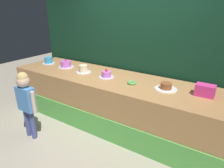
% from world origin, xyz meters
% --- Properties ---
extents(ground_plane, '(12.00, 12.00, 0.00)m').
position_xyz_m(ground_plane, '(0.00, 0.00, 0.00)').
color(ground_plane, '#ADA38E').
extents(stage_platform, '(4.39, 1.08, 0.88)m').
position_xyz_m(stage_platform, '(0.00, 0.52, 0.44)').
color(stage_platform, '#B27F4C').
rests_on(stage_platform, ground_plane).
extents(curtain_backdrop, '(4.78, 0.08, 2.71)m').
position_xyz_m(curtain_backdrop, '(0.00, 1.16, 1.36)').
color(curtain_backdrop, '#113823').
rests_on(curtain_backdrop, ground_plane).
extents(child_figure, '(0.44, 0.20, 1.14)m').
position_xyz_m(child_figure, '(-1.04, -0.61, 0.74)').
color(child_figure, '#3F4C8C').
rests_on(child_figure, ground_plane).
extents(pink_box, '(0.26, 0.16, 0.17)m').
position_xyz_m(pink_box, '(1.33, 0.60, 0.97)').
color(pink_box, '#E1368C').
rests_on(pink_box, stage_platform).
extents(donut, '(0.15, 0.15, 0.04)m').
position_xyz_m(donut, '(0.27, 0.45, 0.90)').
color(donut, '#59B259').
rests_on(donut, stage_platform).
extents(cake_far_left, '(0.27, 0.27, 0.13)m').
position_xyz_m(cake_far_left, '(-1.86, 0.57, 0.94)').
color(cake_far_left, silver).
rests_on(cake_far_left, stage_platform).
extents(cake_left, '(0.32, 0.32, 0.17)m').
position_xyz_m(cake_left, '(-1.33, 0.57, 0.94)').
color(cake_left, silver).
rests_on(cake_left, stage_platform).
extents(cake_center_left, '(0.29, 0.29, 0.14)m').
position_xyz_m(cake_center_left, '(-0.80, 0.50, 0.94)').
color(cake_center_left, silver).
rests_on(cake_center_left, stage_platform).
extents(cake_center_right, '(0.27, 0.27, 0.15)m').
position_xyz_m(cake_center_right, '(-0.27, 0.50, 0.93)').
color(cake_center_right, silver).
rests_on(cake_center_right, stage_platform).
extents(cake_right, '(0.34, 0.34, 0.10)m').
position_xyz_m(cake_right, '(0.80, 0.54, 0.92)').
color(cake_right, white).
rests_on(cake_right, stage_platform).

